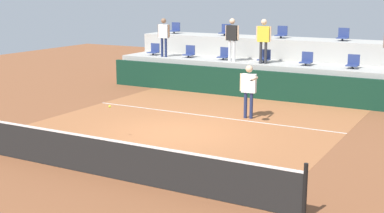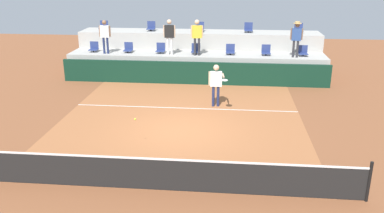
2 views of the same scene
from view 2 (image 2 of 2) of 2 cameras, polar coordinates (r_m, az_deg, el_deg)
The scene contains 25 objects.
ground_plane at distance 14.23m, azimuth -2.02°, elevation -3.45°, with size 40.00×40.00×0.00m, color brown.
court_inner_paint at distance 15.15m, azimuth -1.53°, elevation -1.99°, with size 9.00×10.00×0.01m, color #A36038.
court_service_line at distance 16.45m, azimuth -0.93°, elevation -0.23°, with size 9.00×0.06×0.00m, color silver.
tennis_net at distance 10.45m, azimuth -4.96°, elevation -9.31°, with size 10.48×0.08×1.07m.
sponsor_backboard at distance 19.72m, azimuth 0.25°, elevation 4.72°, with size 13.00×0.16×1.10m, color #0F3323.
seating_tier_lower at distance 20.96m, azimuth 0.58°, elevation 5.80°, with size 13.00×1.80×1.25m, color #ADAAA3.
seating_tier_upper at distance 22.62m, azimuth 0.99°, elevation 7.89°, with size 13.00×1.80×2.10m, color #ADAAA3.
stadium_chair_lower_far_left at distance 21.83m, azimuth -13.65°, elevation 8.06°, with size 0.44×0.40×0.52m.
stadium_chair_lower_left at distance 21.31m, azimuth -8.95°, elevation 8.10°, with size 0.44×0.40×0.52m.
stadium_chair_lower_mid_left at distance 20.95m, azimuth -4.44°, elevation 8.09°, with size 0.44×0.40×0.52m.
stadium_chair_lower_center at distance 20.72m, azimuth 0.54°, elevation 8.02°, with size 0.44×0.40×0.52m.
stadium_chair_lower_mid_right at distance 20.64m, azimuth 5.42°, elevation 7.89°, with size 0.44×0.40×0.52m.
stadium_chair_lower_right at distance 20.71m, azimuth 10.38°, elevation 7.70°, with size 0.44×0.40×0.52m.
stadium_chair_lower_far_right at distance 20.94m, azimuth 15.37°, elevation 7.46°, with size 0.44×0.40×0.52m.
stadium_chair_upper_far_left at distance 23.37m, azimuth -12.32°, elevation 10.97°, with size 0.44×0.40×0.52m.
stadium_chair_upper_left at distance 22.71m, azimuth -5.78°, elevation 11.08°, with size 0.44×0.40×0.52m.
stadium_chair_upper_center at distance 22.34m, azimuth 1.11°, elevation 11.04°, with size 0.44×0.40×0.52m.
stadium_chair_upper_right at distance 22.29m, azimuth 7.95°, elevation 10.85°, with size 0.44×0.40×0.52m.
stadium_chair_upper_far_right at distance 22.55m, azimuth 14.78°, elevation 10.50°, with size 0.44×0.40×0.52m.
tennis_player at distance 16.38m, azimuth 3.43°, elevation 3.57°, with size 0.81×1.19×1.75m.
spectator_leaning_on_rail at distance 21.10m, azimuth -12.16°, elevation 10.00°, with size 0.59×0.23×1.68m.
spectator_in_white at distance 20.35m, azimuth -3.20°, elevation 10.22°, with size 0.61×0.24×1.76m.
spectator_in_grey at distance 20.19m, azimuth 0.70°, elevation 10.19°, with size 0.61×0.26×1.76m.
spectator_with_hat at distance 20.35m, azimuth 14.50°, elevation 9.65°, with size 0.59×0.45×1.73m.
tennis_ball at distance 12.72m, azimuth -8.01°, elevation -1.78°, with size 0.07×0.07×0.07m.
Camera 2 is at (1.78, -13.02, 5.47)m, focal length 37.89 mm.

